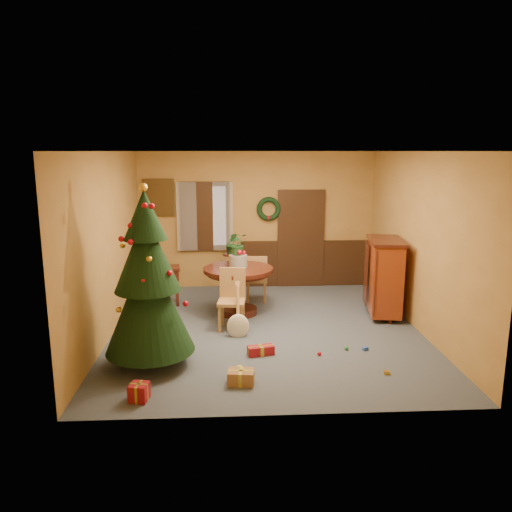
{
  "coord_description": "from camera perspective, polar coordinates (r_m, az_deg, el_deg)",
  "views": [
    {
      "loc": [
        -0.6,
        -7.83,
        2.9
      ],
      "look_at": [
        -0.15,
        0.4,
        1.16
      ],
      "focal_mm": 35.0,
      "sensor_mm": 36.0,
      "label": 1
    }
  ],
  "objects": [
    {
      "name": "toy_e",
      "position": [
        7.01,
        14.71,
        -12.76
      ],
      "size": [
        0.08,
        0.05,
        0.05
      ],
      "primitive_type": "cube",
      "rotation": [
        0.0,
        0.0,
        -0.06
      ],
      "color": "yellow",
      "rests_on": "floor"
    },
    {
      "name": "gift_d",
      "position": [
        7.37,
        0.56,
        -10.73
      ],
      "size": [
        0.4,
        0.23,
        0.14
      ],
      "color": "maroon",
      "rests_on": "floor"
    },
    {
      "name": "room_envelope",
      "position": [
        10.72,
        1.19,
        2.31
      ],
      "size": [
        5.5,
        5.5,
        5.5
      ],
      "color": "#343C4C",
      "rests_on": "ground"
    },
    {
      "name": "christmas_tree",
      "position": [
        6.82,
        -12.27,
        -2.94
      ],
      "size": [
        1.21,
        1.21,
        2.5
      ],
      "color": "#382111",
      "rests_on": "floor"
    },
    {
      "name": "dining_table",
      "position": [
        8.97,
        -2.03,
        -2.96
      ],
      "size": [
        1.25,
        1.25,
        0.86
      ],
      "color": "black",
      "rests_on": "floor"
    },
    {
      "name": "guitar",
      "position": [
        7.93,
        -2.07,
        -6.34
      ],
      "size": [
        0.37,
        0.55,
        0.82
      ],
      "primitive_type": null,
      "rotation": [
        -0.49,
        0.0,
        0.03
      ],
      "color": "#ECE6C5",
      "rests_on": "floor"
    },
    {
      "name": "gift_a",
      "position": [
        6.52,
        -1.73,
        -13.66
      ],
      "size": [
        0.36,
        0.28,
        0.18
      ],
      "color": "brown",
      "rests_on": "floor"
    },
    {
      "name": "toy_b",
      "position": [
        7.66,
        10.31,
        -10.32
      ],
      "size": [
        0.06,
        0.06,
        0.06
      ],
      "primitive_type": "sphere",
      "color": "#238036",
      "rests_on": "floor"
    },
    {
      "name": "centerpiece_plant",
      "position": [
        8.82,
        -2.07,
        1.38
      ],
      "size": [
        0.35,
        0.31,
        0.39
      ],
      "primitive_type": "imported",
      "color": "#1E4C23",
      "rests_on": "urn"
    },
    {
      "name": "sideboard",
      "position": [
        9.13,
        14.47,
        -2.14
      ],
      "size": [
        0.74,
        1.16,
        1.39
      ],
      "color": "#61230B",
      "rests_on": "floor"
    },
    {
      "name": "toy_d",
      "position": [
        7.4,
        7.25,
        -11.02
      ],
      "size": [
        0.06,
        0.06,
        0.06
      ],
      "primitive_type": "sphere",
      "color": "red",
      "rests_on": "floor"
    },
    {
      "name": "gift_b",
      "position": [
        6.27,
        -13.21,
        -14.91
      ],
      "size": [
        0.25,
        0.25,
        0.21
      ],
      "color": "maroon",
      "rests_on": "floor"
    },
    {
      "name": "stand_plant",
      "position": [
        9.98,
        -2.82,
        1.45
      ],
      "size": [
        0.27,
        0.23,
        0.42
      ],
      "primitive_type": "imported",
      "rotation": [
        0.0,
        0.0,
        0.21
      ],
      "color": "#19471E",
      "rests_on": "plant_stand"
    },
    {
      "name": "toy_c",
      "position": [
        6.92,
        -1.94,
        -12.66
      ],
      "size": [
        0.09,
        0.09,
        0.05
      ],
      "primitive_type": "cube",
      "rotation": [
        0.0,
        0.0,
        0.8
      ],
      "color": "yellow",
      "rests_on": "floor"
    },
    {
      "name": "urn",
      "position": [
        8.88,
        -2.05,
        -0.61
      ],
      "size": [
        0.32,
        0.32,
        0.24
      ],
      "primitive_type": "cylinder",
      "color": "slate",
      "rests_on": "dining_table"
    },
    {
      "name": "chair_far",
      "position": [
        9.67,
        0.06,
        -2.44
      ],
      "size": [
        0.43,
        0.43,
        0.94
      ],
      "color": "#9B6C3E",
      "rests_on": "floor"
    },
    {
      "name": "writing_desk",
      "position": [
        9.67,
        -11.17,
        -2.34
      ],
      "size": [
        0.88,
        0.53,
        0.74
      ],
      "color": "black",
      "rests_on": "floor"
    },
    {
      "name": "gift_c",
      "position": [
        8.47,
        -13.41,
        -7.99
      ],
      "size": [
        0.29,
        0.29,
        0.13
      ],
      "color": "brown",
      "rests_on": "floor"
    },
    {
      "name": "chair_near",
      "position": [
        8.3,
        -2.76,
        -4.64
      ],
      "size": [
        0.48,
        0.48,
        1.0
      ],
      "color": "#9B6C3E",
      "rests_on": "floor"
    },
    {
      "name": "toy_a",
      "position": [
        7.7,
        12.38,
        -10.31
      ],
      "size": [
        0.09,
        0.08,
        0.05
      ],
      "primitive_type": "cube",
      "rotation": [
        0.0,
        0.0,
        0.47
      ],
      "color": "#2956B5",
      "rests_on": "floor"
    },
    {
      "name": "plant_stand",
      "position": [
        10.1,
        -2.79,
        -1.58
      ],
      "size": [
        0.34,
        0.34,
        0.88
      ],
      "color": "black",
      "rests_on": "floor"
    }
  ]
}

